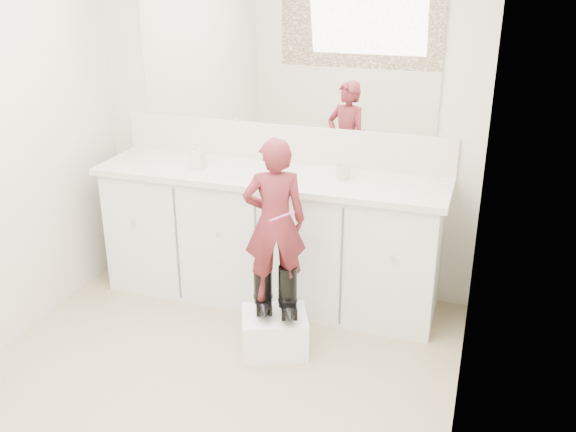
% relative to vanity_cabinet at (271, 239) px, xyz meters
% --- Properties ---
extents(floor, '(3.00, 3.00, 0.00)m').
position_rel_vanity_cabinet_xyz_m(floor, '(0.00, -1.23, -0.42)').
color(floor, '#948561').
rests_on(floor, ground).
extents(wall_back, '(2.60, 0.00, 2.60)m').
position_rel_vanity_cabinet_xyz_m(wall_back, '(0.00, 0.27, 0.77)').
color(wall_back, beige).
rests_on(wall_back, floor).
extents(wall_right, '(0.00, 3.00, 3.00)m').
position_rel_vanity_cabinet_xyz_m(wall_right, '(1.30, -1.23, 0.78)').
color(wall_right, beige).
rests_on(wall_right, floor).
extents(vanity_cabinet, '(2.20, 0.55, 0.85)m').
position_rel_vanity_cabinet_xyz_m(vanity_cabinet, '(0.00, 0.00, 0.00)').
color(vanity_cabinet, silver).
rests_on(vanity_cabinet, floor).
extents(countertop, '(2.28, 0.58, 0.04)m').
position_rel_vanity_cabinet_xyz_m(countertop, '(0.00, -0.01, 0.45)').
color(countertop, beige).
rests_on(countertop, vanity_cabinet).
extents(backsplash, '(2.28, 0.03, 0.25)m').
position_rel_vanity_cabinet_xyz_m(backsplash, '(0.00, 0.26, 0.59)').
color(backsplash, beige).
rests_on(backsplash, countertop).
extents(mirror, '(2.00, 0.02, 1.00)m').
position_rel_vanity_cabinet_xyz_m(mirror, '(0.00, 0.26, 1.22)').
color(mirror, white).
rests_on(mirror, wall_back).
extents(faucet, '(0.08, 0.08, 0.10)m').
position_rel_vanity_cabinet_xyz_m(faucet, '(0.00, 0.15, 0.52)').
color(faucet, silver).
rests_on(faucet, countertop).
extents(cup, '(0.13, 0.13, 0.10)m').
position_rel_vanity_cabinet_xyz_m(cup, '(0.48, 0.02, 0.51)').
color(cup, beige).
rests_on(cup, countertop).
extents(soap_bottle, '(0.09, 0.09, 0.18)m').
position_rel_vanity_cabinet_xyz_m(soap_bottle, '(-0.47, -0.06, 0.55)').
color(soap_bottle, beige).
rests_on(soap_bottle, countertop).
extents(step_stool, '(0.47, 0.43, 0.24)m').
position_rel_vanity_cabinet_xyz_m(step_stool, '(0.24, -0.62, -0.31)').
color(step_stool, white).
rests_on(step_stool, floor).
extents(boot_left, '(0.19, 0.24, 0.31)m').
position_rel_vanity_cabinet_xyz_m(boot_left, '(0.17, -0.60, -0.03)').
color(boot_left, black).
rests_on(boot_left, step_stool).
extents(boot_right, '(0.19, 0.24, 0.31)m').
position_rel_vanity_cabinet_xyz_m(boot_right, '(0.32, -0.60, -0.03)').
color(boot_right, black).
rests_on(boot_right, step_stool).
extents(toddler, '(0.41, 0.35, 0.96)m').
position_rel_vanity_cabinet_xyz_m(toddler, '(0.24, -0.60, 0.39)').
color(toddler, '#9F3138').
rests_on(toddler, step_stool).
extents(toothbrush, '(0.13, 0.06, 0.06)m').
position_rel_vanity_cabinet_xyz_m(toothbrush, '(0.31, -0.68, 0.46)').
color(toothbrush, '#CB4F9B').
rests_on(toothbrush, toddler).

